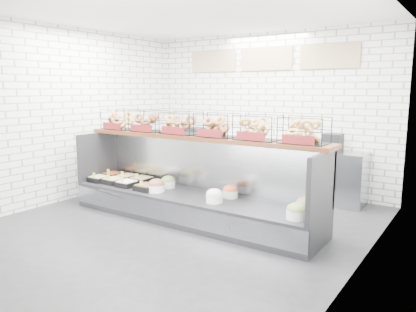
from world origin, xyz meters
The scene contains 5 objects.
ground centered at (0.00, 0.00, 0.00)m, with size 5.50×5.50×0.00m, color black.
room_shell centered at (0.00, 0.60, 2.06)m, with size 5.02×5.51×3.01m.
display_case centered at (-0.02, 0.34, 0.33)m, with size 4.00×0.90×1.20m.
bagel_shelf centered at (0.00, 0.52, 1.39)m, with size 4.10×0.50×0.40m.
prep_counter centered at (-0.01, 2.43, 0.47)m, with size 4.00×0.60×1.20m.
Camera 1 is at (3.51, -4.38, 1.95)m, focal length 35.00 mm.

